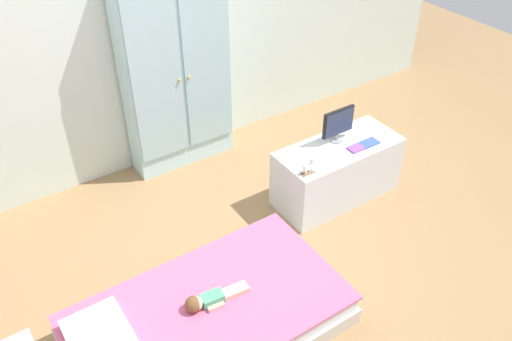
# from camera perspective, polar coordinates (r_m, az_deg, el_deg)

# --- Properties ---
(ground_plane) EXTENTS (10.00, 10.00, 0.02)m
(ground_plane) POSITION_cam_1_polar(r_m,az_deg,el_deg) (3.63, -0.92, -10.97)
(ground_plane) COLOR #99754C
(back_wall) EXTENTS (6.40, 0.05, 2.70)m
(back_wall) POSITION_cam_1_polar(r_m,az_deg,el_deg) (4.07, -13.82, 16.93)
(back_wall) COLOR silver
(back_wall) RESTS_ON ground_plane
(bed) EXTENTS (1.59, 0.90, 0.23)m
(bed) POSITION_cam_1_polar(r_m,az_deg,el_deg) (3.24, -5.07, -15.71)
(bed) COLOR beige
(bed) RESTS_ON ground_plane
(doll) EXTENTS (0.39, 0.14, 0.10)m
(doll) POSITION_cam_1_polar(r_m,az_deg,el_deg) (3.12, -5.50, -13.79)
(doll) COLOR #4CA375
(doll) RESTS_ON bed
(wardrobe) EXTENTS (0.86, 0.27, 1.64)m
(wardrobe) POSITION_cam_1_polar(r_m,az_deg,el_deg) (4.22, -8.59, 10.49)
(wardrobe) COLOR silver
(wardrobe) RESTS_ON ground_plane
(tv_stand) EXTENTS (0.97, 0.42, 0.47)m
(tv_stand) POSITION_cam_1_polar(r_m,az_deg,el_deg) (4.10, 8.72, -0.11)
(tv_stand) COLOR silver
(tv_stand) RESTS_ON ground_plane
(tv_monitor) EXTENTS (0.27, 0.10, 0.27)m
(tv_monitor) POSITION_cam_1_polar(r_m,az_deg,el_deg) (3.94, 8.87, 5.06)
(tv_monitor) COLOR #99999E
(tv_monitor) RESTS_ON tv_stand
(rocking_horse_toy) EXTENTS (0.10, 0.04, 0.12)m
(rocking_horse_toy) POSITION_cam_1_polar(r_m,az_deg,el_deg) (3.63, 5.75, 0.46)
(rocking_horse_toy) COLOR #8E6642
(rocking_horse_toy) RESTS_ON tv_stand
(book_purple) EXTENTS (0.11, 0.08, 0.01)m
(book_purple) POSITION_cam_1_polar(r_m,az_deg,el_deg) (3.94, 10.73, 2.37)
(book_purple) COLOR #8E51B2
(book_purple) RESTS_ON tv_stand
(book_blue) EXTENTS (0.15, 0.09, 0.01)m
(book_blue) POSITION_cam_1_polar(r_m,az_deg,el_deg) (4.02, 12.06, 2.91)
(book_blue) COLOR blue
(book_blue) RESTS_ON tv_stand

